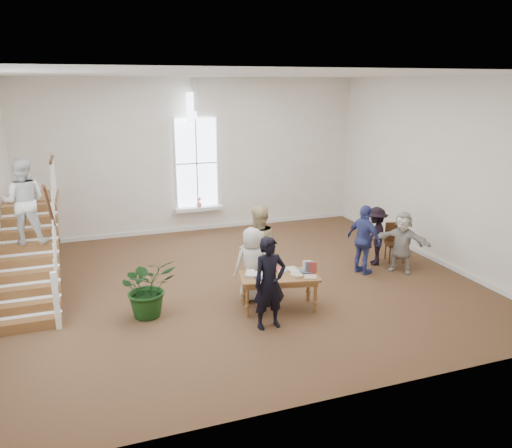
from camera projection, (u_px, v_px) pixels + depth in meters
name	position (u px, v px, depth m)	size (l,w,h in m)	color
ground	(244.00, 283.00, 11.22)	(10.00, 10.00, 0.00)	#4F361F
room_shell	(199.00, 218.00, 15.09)	(10.49, 10.00, 10.00)	silver
staircase	(27.00, 222.00, 10.07)	(1.10, 4.10, 2.92)	brown
library_table	(278.00, 279.00, 9.76)	(1.65, 1.06, 0.78)	brown
police_officer	(270.00, 283.00, 8.96)	(0.63, 0.41, 1.72)	black
elderly_woman	(252.00, 264.00, 10.15)	(0.75, 0.49, 1.54)	beige
person_yellow	(258.00, 248.00, 10.65)	(0.90, 0.70, 1.86)	#D0BA82
woman_cluster_a	(364.00, 240.00, 11.55)	(0.96, 0.40, 1.65)	#384288
woman_cluster_b	(376.00, 236.00, 12.18)	(0.93, 0.54, 1.45)	black
woman_cluster_c	(402.00, 242.00, 11.69)	(1.36, 0.43, 1.47)	beige
floor_plant	(148.00, 287.00, 9.48)	(1.06, 0.92, 1.18)	#133711
side_chair	(394.00, 240.00, 12.49)	(0.51, 0.51, 0.97)	#3C1C10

